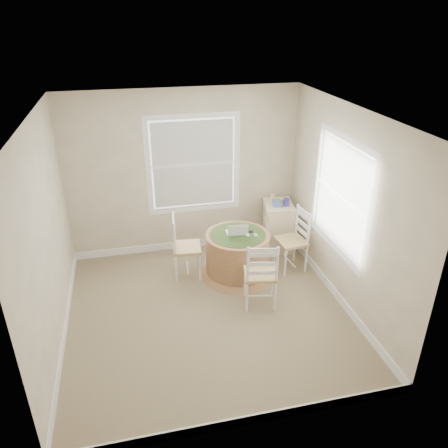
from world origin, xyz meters
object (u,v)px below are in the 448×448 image
object	(u,v)px
laptop	(237,232)
corner_chest	(278,226)
round_table	(237,253)
chair_right	(291,241)
chair_near	(260,274)
chair_left	(187,247)

from	to	relation	value
laptop	corner_chest	bearing A→B (deg)	-139.47
round_table	chair_right	xyz separation A→B (m)	(0.82, -0.02, 0.11)
chair_near	chair_right	world-z (taller)	same
chair_near	laptop	distance (m)	0.84
round_table	chair_near	size ratio (longest dim) A/B	1.18
round_table	corner_chest	xyz separation A→B (m)	(0.86, 0.66, 0.03)
chair_right	corner_chest	bearing A→B (deg)	170.73
laptop	chair_near	bearing A→B (deg)	102.15
chair_right	chair_left	bearing A→B (deg)	-102.61
chair_left	chair_near	distance (m)	1.24
chair_near	corner_chest	bearing A→B (deg)	-106.12
chair_near	corner_chest	world-z (taller)	chair_near
chair_near	chair_right	xyz separation A→B (m)	(0.72, 0.76, 0.00)
round_table	corner_chest	size ratio (longest dim) A/B	1.42
corner_chest	chair_left	bearing A→B (deg)	-154.08
chair_right	laptop	xyz separation A→B (m)	(-0.83, 0.04, 0.22)
corner_chest	chair_right	bearing A→B (deg)	-84.88
chair_left	chair_right	size ratio (longest dim) A/B	1.00
chair_near	chair_left	bearing A→B (deg)	-36.46
chair_left	chair_right	bearing A→B (deg)	-90.64
chair_near	round_table	bearing A→B (deg)	-70.87
chair_right	corner_chest	size ratio (longest dim) A/B	1.21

